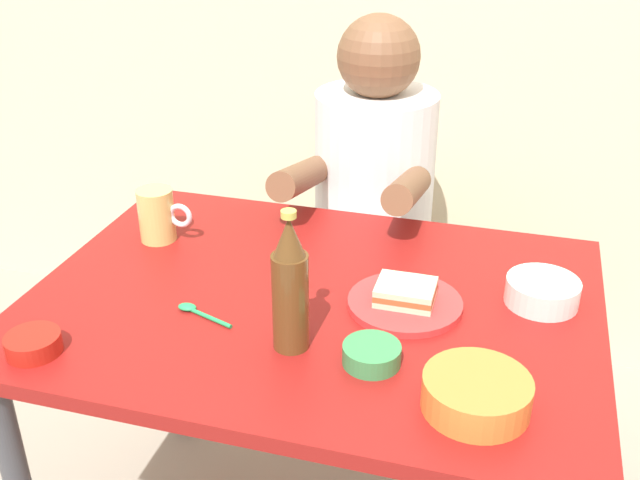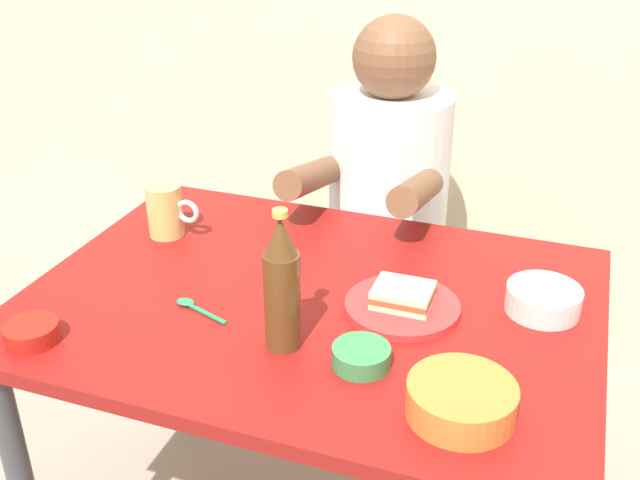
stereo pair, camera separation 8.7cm
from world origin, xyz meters
name	(u,v)px [view 2 (the right image)]	position (x,y,z in m)	size (l,w,h in m)	color
dining_table	(312,336)	(0.00, 0.00, 0.65)	(1.10, 0.80, 0.74)	maroon
stool	(383,303)	(-0.01, 0.63, 0.35)	(0.34, 0.34, 0.45)	#4C4C51
person_seated	(388,172)	(-0.01, 0.62, 0.77)	(0.33, 0.56, 0.72)	white
plate_orange	(402,306)	(0.18, 0.01, 0.75)	(0.22, 0.22, 0.01)	red
sandwich	(403,295)	(0.18, 0.01, 0.77)	(0.11, 0.09, 0.04)	beige
beer_mug	(166,210)	(-0.40, 0.14, 0.80)	(0.13, 0.08, 0.12)	#D1BC66
beer_bottle	(282,286)	(0.01, -0.17, 0.86)	(0.06, 0.06, 0.26)	#593819
sambal_bowl_red	(32,332)	(-0.41, -0.31, 0.76)	(0.10, 0.10, 0.03)	#B21E14
dip_bowl_green	(361,356)	(0.16, -0.18, 0.76)	(0.10, 0.10, 0.03)	#388C4C
rice_bowl_white	(543,298)	(0.43, 0.10, 0.77)	(0.14, 0.14, 0.05)	silver
soup_bowl_orange	(461,399)	(0.34, -0.25, 0.77)	(0.17, 0.17, 0.05)	orange
spoon	(193,306)	(-0.20, -0.12, 0.75)	(0.12, 0.05, 0.01)	#26A559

